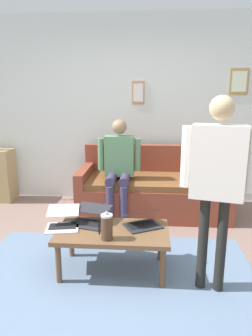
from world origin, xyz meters
TOP-DOWN VIEW (x-y plane):
  - ground_plane at (0.00, 0.00)m, footprint 7.68×7.68m
  - area_rug at (0.11, -0.04)m, footprint 2.59×1.59m
  - back_wall at (-0.00, -2.20)m, footprint 7.04×0.11m
  - couch at (-0.27, -1.63)m, footprint 1.97×0.91m
  - coffee_table at (0.11, -0.14)m, footprint 1.00×0.55m
  - laptop_left at (-0.15, -0.25)m, footprint 0.41×0.39m
  - laptop_center at (0.34, -0.28)m, footprint 0.41×0.41m
  - laptop_right at (0.58, -0.19)m, footprint 0.35×0.41m
  - french_press at (0.14, 0.03)m, footprint 0.12×0.10m
  - person_standing at (-0.72, 0.07)m, footprint 0.56×0.27m
  - person_seated at (0.18, -1.40)m, footprint 0.55×0.51m

SIDE VIEW (x-z plane):
  - ground_plane at x=0.00m, z-range 0.00..0.00m
  - area_rug at x=0.11m, z-range 0.00..0.01m
  - couch at x=-0.27m, z-range -0.14..0.74m
  - coffee_table at x=0.11m, z-range 0.15..0.55m
  - laptop_left at x=-0.15m, z-range 0.37..0.52m
  - laptop_center at x=0.34m, z-range 0.38..0.51m
  - laptop_right at x=0.58m, z-range 0.38..0.52m
  - french_press at x=0.14m, z-range 0.39..0.64m
  - person_seated at x=0.18m, z-range 0.09..1.37m
  - person_standing at x=-0.72m, z-range 0.22..1.80m
  - back_wall at x=0.00m, z-range 0.00..2.70m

